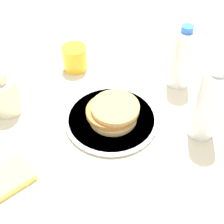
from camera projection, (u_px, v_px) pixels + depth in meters
ground_plane at (108, 118)px, 0.92m from camera, size 4.00×4.00×0.00m
plate at (112, 118)px, 0.91m from camera, size 0.27×0.27×0.01m
pancake_stack at (113, 112)px, 0.89m from camera, size 0.15×0.15×0.04m
juice_glass at (75, 58)px, 1.06m from camera, size 0.08×0.08×0.08m
cream_jug at (4, 95)px, 0.90m from camera, size 0.09×0.09×0.14m
water_bottle_near at (182, 58)px, 0.96m from camera, size 0.07×0.07×0.21m
water_bottle_mid at (208, 105)px, 0.81m from camera, size 0.07×0.07×0.23m
napkin at (10, 177)px, 0.77m from camera, size 0.12×0.11×0.02m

